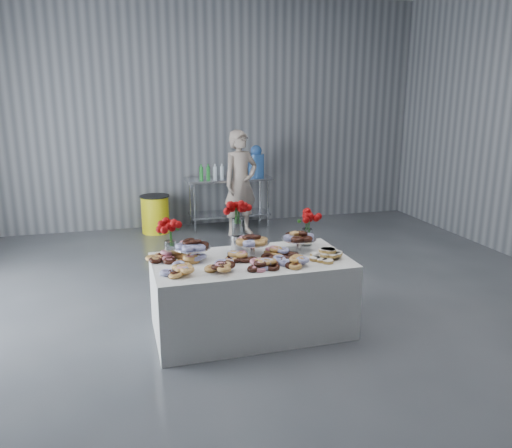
{
  "coord_description": "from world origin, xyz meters",
  "views": [
    {
      "loc": [
        -1.49,
        -4.39,
        2.31
      ],
      "look_at": [
        -0.17,
        0.36,
        1.03
      ],
      "focal_mm": 35.0,
      "sensor_mm": 36.0,
      "label": 1
    }
  ],
  "objects_px": {
    "prep_table": "(229,193)",
    "water_jug": "(256,162)",
    "trash_barrel": "(155,214)",
    "display_table": "(251,295)",
    "person": "(241,183)"
  },
  "relations": [
    {
      "from": "prep_table",
      "to": "water_jug",
      "type": "bearing_deg",
      "value": -0.0
    },
    {
      "from": "display_table",
      "to": "prep_table",
      "type": "bearing_deg",
      "value": 80.63
    },
    {
      "from": "prep_table",
      "to": "trash_barrel",
      "type": "xyz_separation_m",
      "value": [
        -1.3,
        -0.0,
        -0.29
      ]
    },
    {
      "from": "display_table",
      "to": "trash_barrel",
      "type": "xyz_separation_m",
      "value": [
        -0.64,
        4.02,
        -0.05
      ]
    },
    {
      "from": "display_table",
      "to": "person",
      "type": "relative_size",
      "value": 1.08
    },
    {
      "from": "display_table",
      "to": "prep_table",
      "type": "height_order",
      "value": "prep_table"
    },
    {
      "from": "water_jug",
      "to": "trash_barrel",
      "type": "relative_size",
      "value": 0.86
    },
    {
      "from": "prep_table",
      "to": "trash_barrel",
      "type": "height_order",
      "value": "prep_table"
    },
    {
      "from": "prep_table",
      "to": "water_jug",
      "type": "distance_m",
      "value": 0.73
    },
    {
      "from": "water_jug",
      "to": "display_table",
      "type": "bearing_deg",
      "value": -106.14
    },
    {
      "from": "prep_table",
      "to": "water_jug",
      "type": "relative_size",
      "value": 2.71
    },
    {
      "from": "water_jug",
      "to": "trash_barrel",
      "type": "distance_m",
      "value": 1.98
    },
    {
      "from": "water_jug",
      "to": "trash_barrel",
      "type": "bearing_deg",
      "value": -180.0
    },
    {
      "from": "water_jug",
      "to": "person",
      "type": "relative_size",
      "value": 0.32
    },
    {
      "from": "display_table",
      "to": "trash_barrel",
      "type": "height_order",
      "value": "display_table"
    }
  ]
}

